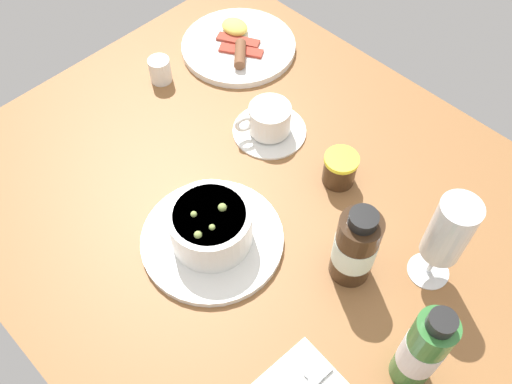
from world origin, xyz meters
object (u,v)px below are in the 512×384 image
sauce_bottle_green (422,350)px  breakfast_plate (238,45)px  jam_jar (340,169)px  wine_glass (448,233)px  creamer_jug (160,70)px  porridge_bowl (211,229)px  sauce_bottle_brown (355,247)px  coffee_cup (269,122)px

sauce_bottle_green → breakfast_plate: (-65.03, 30.26, -7.56)cm
jam_jar → wine_glass: bearing=-10.0°
creamer_jug → jam_jar: (40.79, 5.72, 0.40)cm
jam_jar → sauce_bottle_green: sauce_bottle_green is taller
porridge_bowl → wine_glass: wine_glass is taller
sauce_bottle_green → sauce_bottle_brown: sauce_bottle_green is taller
sauce_bottle_brown → breakfast_plate: bearing=154.2°
porridge_bowl → breakfast_plate: 46.71cm
porridge_bowl → jam_jar: (6.24, 23.69, -0.62)cm
coffee_cup → wine_glass: bearing=-4.9°
creamer_jug → wine_glass: bearing=1.8°
coffee_cup → breakfast_plate: size_ratio=0.57×
porridge_bowl → sauce_bottle_green: bearing=8.3°
porridge_bowl → coffee_cup: 25.20cm
coffee_cup → creamer_jug: (-24.67, -5.20, -0.15)cm
breakfast_plate → sauce_bottle_brown: bearing=-25.8°
creamer_jug → wine_glass: 62.76cm
sauce_bottle_brown → breakfast_plate: size_ratio=0.65×
sauce_bottle_brown → jam_jar: bearing=135.7°
wine_glass → breakfast_plate: bearing=165.2°
sauce_bottle_brown → breakfast_plate: 54.94cm
coffee_cup → porridge_bowl: bearing=-66.9°
creamer_jug → sauce_bottle_brown: size_ratio=0.36×
wine_glass → sauce_bottle_brown: wine_glass is taller
creamer_jug → coffee_cup: bearing=11.9°
sauce_bottle_brown → porridge_bowl: bearing=-148.3°
creamer_jug → sauce_bottle_brown: (53.23, -6.42, 4.35)cm
jam_jar → creamer_jug: bearing=-172.0°
porridge_bowl → coffee_cup: size_ratio=1.68×
creamer_jug → sauce_bottle_green: bearing=-10.6°
wine_glass → jam_jar: 23.20cm
wine_glass → sauce_bottle_brown: size_ratio=1.17×
porridge_bowl → creamer_jug: porridge_bowl is taller
coffee_cup → sauce_bottle_green: 48.32cm
coffee_cup → jam_jar: coffee_cup is taller
coffee_cup → sauce_bottle_brown: sauce_bottle_brown is taller
coffee_cup → sauce_bottle_green: bearing=-22.2°
breakfast_plate → porridge_bowl: bearing=-49.1°
jam_jar → breakfast_plate: (-36.74, 11.58, -2.08)cm
sauce_bottle_brown → breakfast_plate: (-49.19, 23.73, -6.03)cm
creamer_jug → jam_jar: bearing=8.0°
sauce_bottle_green → breakfast_plate: sauce_bottle_green is taller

